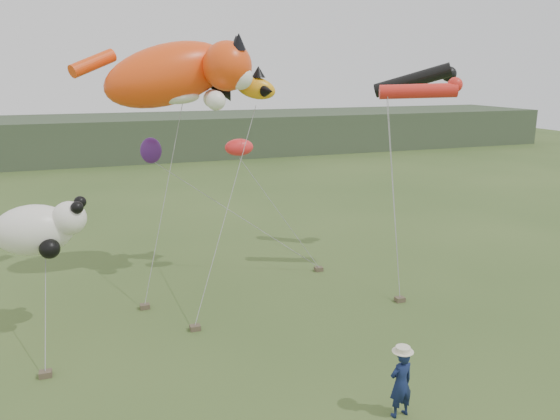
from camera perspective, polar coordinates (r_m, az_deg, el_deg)
The scene contains 9 objects.
ground at distance 15.81m, azimuth 4.85°, elevation -17.36°, with size 120.00×120.00×0.00m, color #385123.
headland at distance 57.31m, azimuth -17.08°, elevation 7.19°, with size 90.00×13.00×4.00m.
festival_attendant at distance 14.28m, azimuth 12.52°, elevation -17.26°, with size 0.65×0.43×1.78m, color #121D44.
sandbag_anchors at distance 19.68m, azimuth -4.81°, elevation -10.42°, with size 12.44×5.41×0.17m.
cat_kite at distance 21.24m, azimuth -10.28°, elevation 13.85°, with size 6.50×3.47×3.35m.
fish_kite at distance 21.83m, azimuth -3.89°, elevation 12.68°, with size 2.76×1.79×1.42m.
tube_kites at distance 23.87m, azimuth 14.55°, elevation 12.69°, with size 4.69×4.73×1.52m.
panda_kite at distance 18.55m, azimuth -23.81°, elevation -1.80°, with size 2.81×1.81×1.74m.
misc_kites at distance 22.16m, azimuth -8.99°, elevation 6.33°, with size 4.22×2.38×1.07m.
Camera 1 is at (-5.73, -12.21, 8.25)m, focal length 35.00 mm.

